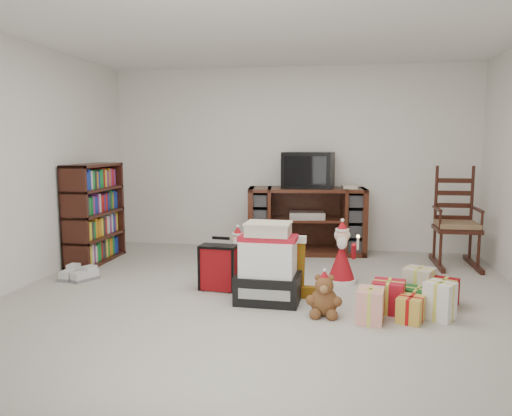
# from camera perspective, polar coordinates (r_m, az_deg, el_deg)

# --- Properties ---
(room) EXTENTS (5.01, 5.01, 2.51)m
(room) POSITION_cam_1_polar(r_m,az_deg,el_deg) (4.47, 0.71, 4.62)
(room) COLOR #AEAA9F
(room) RESTS_ON ground
(tv_stand) EXTENTS (1.59, 0.73, 0.88)m
(tv_stand) POSITION_cam_1_polar(r_m,az_deg,el_deg) (6.70, 5.80, -1.44)
(tv_stand) COLOR #4A2015
(tv_stand) RESTS_ON floor
(bookshelf) EXTENTS (0.33, 1.00, 1.22)m
(bookshelf) POSITION_cam_1_polar(r_m,az_deg,el_deg) (6.48, -17.97, -0.76)
(bookshelf) COLOR #37140F
(bookshelf) RESTS_ON floor
(rocking_chair) EXTENTS (0.50, 0.83, 1.24)m
(rocking_chair) POSITION_cam_1_polar(r_m,az_deg,el_deg) (6.48, 21.82, -2.38)
(rocking_chair) COLOR #37140F
(rocking_chair) RESTS_ON floor
(gift_pile) EXTENTS (0.59, 0.44, 0.73)m
(gift_pile) POSITION_cam_1_polar(r_m,az_deg,el_deg) (4.64, 1.41, -6.89)
(gift_pile) COLOR black
(gift_pile) RESTS_ON floor
(red_suitcase) EXTENTS (0.36, 0.21, 0.53)m
(red_suitcase) POSITION_cam_1_polar(r_m,az_deg,el_deg) (5.04, -4.29, -6.79)
(red_suitcase) COLOR maroon
(red_suitcase) RESTS_ON floor
(stocking) EXTENTS (0.28, 0.13, 0.60)m
(stocking) POSITION_cam_1_polar(r_m,az_deg,el_deg) (4.84, 4.28, -6.58)
(stocking) COLOR #127F0E
(stocking) RESTS_ON floor
(teddy_bear) EXTENTS (0.24, 0.21, 0.35)m
(teddy_bear) POSITION_cam_1_polar(r_m,az_deg,el_deg) (4.36, 7.79, -10.13)
(teddy_bear) COLOR brown
(teddy_bear) RESTS_ON floor
(santa_figurine) EXTENTS (0.32, 0.31, 0.67)m
(santa_figurine) POSITION_cam_1_polar(r_m,az_deg,el_deg) (5.36, 9.76, -5.74)
(santa_figurine) COLOR maroon
(santa_figurine) RESTS_ON floor
(mrs_claus_figurine) EXTENTS (0.28, 0.26, 0.57)m
(mrs_claus_figurine) POSITION_cam_1_polar(r_m,az_deg,el_deg) (5.51, -2.09, -5.68)
(mrs_claus_figurine) COLOR maroon
(mrs_claus_figurine) RESTS_ON floor
(sneaker_pair) EXTENTS (0.38, 0.32, 0.11)m
(sneaker_pair) POSITION_cam_1_polar(r_m,az_deg,el_deg) (5.77, -19.71, -7.21)
(sneaker_pair) COLOR silver
(sneaker_pair) RESTS_ON floor
(gift_cluster) EXTENTS (0.71, 1.04, 0.24)m
(gift_cluster) POSITION_cam_1_polar(r_m,az_deg,el_deg) (4.62, 17.24, -9.85)
(gift_cluster) COLOR #AF1423
(gift_cluster) RESTS_ON floor
(crt_television) EXTENTS (0.69, 0.53, 0.47)m
(crt_television) POSITION_cam_1_polar(r_m,az_deg,el_deg) (6.63, 5.99, 4.33)
(crt_television) COLOR black
(crt_television) RESTS_ON tv_stand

